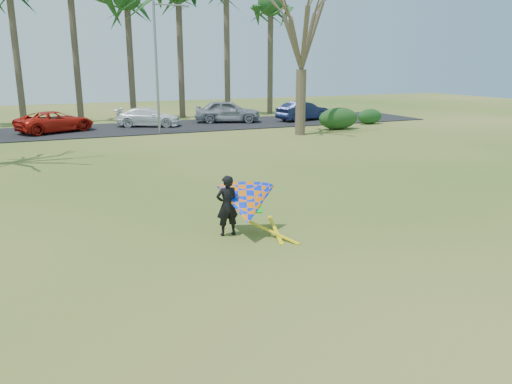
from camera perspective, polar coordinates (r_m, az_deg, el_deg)
name	(u,v)px	position (r m, az deg, el deg)	size (l,w,h in m)	color
ground	(290,258)	(11.69, 3.96, -7.50)	(100.00, 100.00, 0.00)	#285612
parking_strip	(120,129)	(35.22, -15.25, 6.95)	(46.00, 7.00, 0.06)	black
palm_9	(271,4)	(45.09, 1.68, 20.64)	(4.84, 4.84, 10.84)	#4B3D2D
bare_tree_right	(302,25)	(31.50, 5.32, 18.47)	(6.27, 6.27, 9.21)	#4C3F2D
streetlight	(159,61)	(32.40, -11.05, 14.44)	(2.28, 0.18, 8.00)	gray
hedge_near	(338,118)	(34.51, 9.40, 8.29)	(2.94, 1.33, 1.47)	#183E16
hedge_far	(370,116)	(38.04, 12.87, 8.42)	(2.00, 0.94, 1.11)	#163D19
car_2	(55,122)	(34.74, -21.96, 7.48)	(2.22, 4.82, 1.34)	red
car_3	(148,117)	(36.03, -12.21, 8.36)	(1.80, 4.42, 1.28)	white
car_4	(227,111)	(37.79, -3.28, 9.22)	(1.94, 4.83, 1.65)	gray
car_5	(303,111)	(39.22, 5.39, 9.21)	(1.51, 4.33, 1.43)	#182048
kite_flyer	(245,205)	(12.84, -1.26, -1.44)	(2.13, 2.39, 2.02)	black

